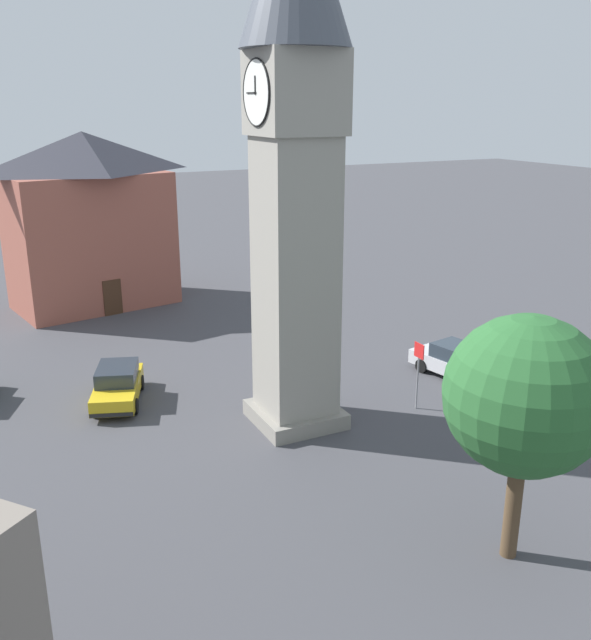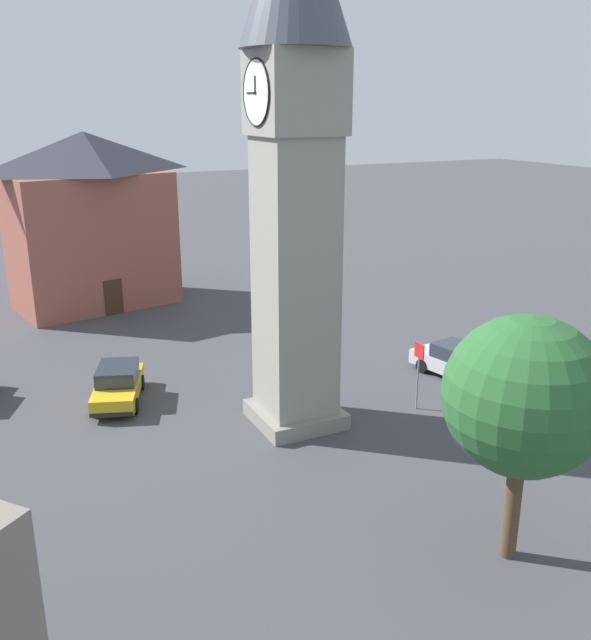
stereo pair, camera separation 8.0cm
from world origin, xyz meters
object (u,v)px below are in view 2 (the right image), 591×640
(road_sign, at_px, (419,365))
(car_blue_kerb, at_px, (456,361))
(pedestrian, at_px, (534,367))
(clock_tower, at_px, (295,119))
(car_red_corner, at_px, (118,384))
(tree, at_px, (524,397))
(building_shop_left, at_px, (90,220))

(road_sign, bearing_deg, car_blue_kerb, -60.61)
(pedestrian, relative_size, road_sign, 0.60)
(clock_tower, distance_m, car_red_corner, 13.01)
(tree, relative_size, road_sign, 2.45)
(tree, bearing_deg, car_blue_kerb, -32.31)
(pedestrian, bearing_deg, road_sign, 84.91)
(clock_tower, xyz_separation_m, building_shop_left, (19.96, 3.87, -6.07))
(car_blue_kerb, xyz_separation_m, tree, (-10.90, 6.90, 3.98))
(tree, distance_m, road_sign, 9.90)
(clock_tower, bearing_deg, road_sign, -102.56)
(car_blue_kerb, xyz_separation_m, road_sign, (-2.02, 3.58, 1.14))
(car_red_corner, relative_size, pedestrian, 2.63)
(clock_tower, relative_size, pedestrian, 11.48)
(building_shop_left, xyz_separation_m, road_sign, (-21.05, -8.80, -3.36))
(road_sign, bearing_deg, pedestrian, -95.09)
(car_red_corner, distance_m, road_sign, 12.34)
(car_blue_kerb, bearing_deg, building_shop_left, 33.04)
(road_sign, bearing_deg, clock_tower, 77.44)
(car_red_corner, relative_size, tree, 0.65)
(car_red_corner, xyz_separation_m, tree, (-14.89, -7.40, 3.98))
(pedestrian, bearing_deg, tree, 132.78)
(car_red_corner, xyz_separation_m, pedestrian, (-6.51, -16.45, 0.25))
(pedestrian, height_order, road_sign, road_sign)
(clock_tower, relative_size, building_shop_left, 1.88)
(tree, bearing_deg, clock_tower, 9.18)
(clock_tower, distance_m, building_shop_left, 21.22)
(clock_tower, relative_size, tree, 2.83)
(road_sign, bearing_deg, tree, 159.55)
(car_red_corner, bearing_deg, pedestrian, -111.60)
(building_shop_left, bearing_deg, car_red_corner, 172.73)
(car_red_corner, height_order, tree, tree)
(building_shop_left, bearing_deg, tree, -169.62)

